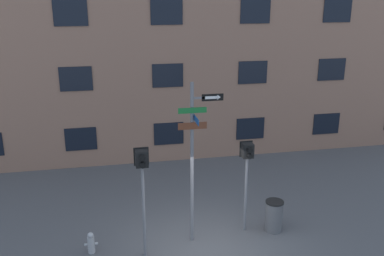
% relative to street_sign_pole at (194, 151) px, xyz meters
% --- Properties ---
extents(ground_plane, '(60.00, 60.00, 0.00)m').
position_rel_street_sign_pole_xyz_m(ground_plane, '(0.16, -0.69, -2.65)').
color(ground_plane, '#515154').
extents(building_facade, '(24.00, 0.63, 11.79)m').
position_rel_street_sign_pole_xyz_m(building_facade, '(0.16, 6.23, 3.25)').
color(building_facade, '#936B56').
rests_on(building_facade, ground_plane).
extents(street_sign_pole, '(1.18, 1.04, 4.47)m').
position_rel_street_sign_pole_xyz_m(street_sign_pole, '(0.00, 0.00, 0.00)').
color(street_sign_pole, slate).
rests_on(street_sign_pole, ground_plane).
extents(pedestrian_signal_left, '(0.37, 0.40, 2.97)m').
position_rel_street_sign_pole_xyz_m(pedestrian_signal_left, '(-1.41, -0.48, -0.31)').
color(pedestrian_signal_left, slate).
rests_on(pedestrian_signal_left, ground_plane).
extents(pedestrian_signal_right, '(0.37, 0.40, 2.69)m').
position_rel_street_sign_pole_xyz_m(pedestrian_signal_right, '(1.54, 0.23, -0.54)').
color(pedestrian_signal_right, slate).
rests_on(pedestrian_signal_right, ground_plane).
extents(fire_hydrant, '(0.35, 0.19, 0.59)m').
position_rel_street_sign_pole_xyz_m(fire_hydrant, '(-2.80, -0.06, -2.36)').
color(fire_hydrant, '#A5A5A8').
rests_on(fire_hydrant, ground_plane).
extents(trash_bin, '(0.52, 0.52, 0.93)m').
position_rel_street_sign_pole_xyz_m(trash_bin, '(2.35, 0.04, -2.18)').
color(trash_bin, '#59595B').
rests_on(trash_bin, ground_plane).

